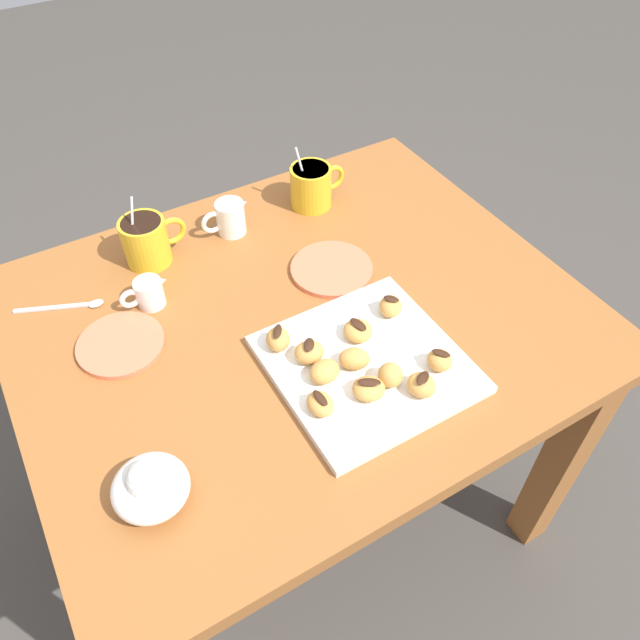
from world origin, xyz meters
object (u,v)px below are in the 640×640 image
(beignet_5, at_px, (325,371))
(beignet_6, at_px, (367,390))
(beignet_7, at_px, (309,352))
(cream_pitcher_white, at_px, (230,217))
(saucer_coral_right, at_px, (332,269))
(saucer_coral_left, at_px, (121,344))
(beignet_2, at_px, (354,359))
(coffee_mug_mustard_right, at_px, (312,185))
(beignet_10, at_px, (390,375))
(beignet_4, at_px, (421,385))
(chocolate_sauce_pitcher, at_px, (148,292))
(beignet_1, at_px, (278,339))
(beignet_8, at_px, (320,404))
(coffee_mug_mustard_left, at_px, (146,240))
(dining_table, at_px, (301,356))
(beignet_3, at_px, (440,360))
(beignet_0, at_px, (358,331))
(beignet_9, at_px, (390,306))
(pastry_plate_square, at_px, (367,364))
(ice_cream_bowl, at_px, (150,486))

(beignet_5, xyz_separation_m, beignet_6, (0.04, -0.07, -0.00))
(beignet_7, bearing_deg, cream_pitcher_white, 84.55)
(saucer_coral_right, bearing_deg, beignet_5, -123.60)
(saucer_coral_left, xyz_separation_m, beignet_5, (0.27, -0.25, 0.03))
(cream_pitcher_white, relative_size, beignet_6, 1.97)
(beignet_2, distance_m, beignet_7, 0.08)
(beignet_2, height_order, beignet_7, beignet_7)
(coffee_mug_mustard_right, relative_size, saucer_coral_left, 0.92)
(saucer_coral_right, relative_size, beignet_10, 3.77)
(beignet_4, distance_m, beignet_10, 0.05)
(chocolate_sauce_pitcher, distance_m, beignet_1, 0.27)
(saucer_coral_left, bearing_deg, beignet_2, -38.24)
(beignet_2, height_order, beignet_8, beignet_2)
(coffee_mug_mustard_left, distance_m, beignet_2, 0.49)
(dining_table, relative_size, beignet_4, 20.89)
(coffee_mug_mustard_left, xyz_separation_m, beignet_8, (0.10, -0.50, -0.02))
(beignet_3, height_order, beignet_7, beignet_7)
(beignet_0, bearing_deg, beignet_9, 12.97)
(cream_pitcher_white, height_order, saucer_coral_right, cream_pitcher_white)
(beignet_3, relative_size, beignet_8, 0.87)
(beignet_1, bearing_deg, beignet_5, -71.54)
(pastry_plate_square, bearing_deg, cream_pitcher_white, 95.55)
(beignet_3, bearing_deg, dining_table, 118.89)
(ice_cream_bowl, xyz_separation_m, beignet_1, (0.28, 0.15, -0.00))
(saucer_coral_left, bearing_deg, beignet_9, -22.47)
(pastry_plate_square, xyz_separation_m, coffee_mug_mustard_right, (0.15, 0.45, 0.04))
(pastry_plate_square, bearing_deg, saucer_coral_left, 143.35)
(dining_table, height_order, beignet_0, beignet_0)
(dining_table, distance_m, beignet_3, 0.32)
(beignet_0, distance_m, beignet_9, 0.08)
(saucer_coral_left, distance_m, beignet_0, 0.42)
(beignet_4, bearing_deg, saucer_coral_left, 137.40)
(saucer_coral_right, xyz_separation_m, beignet_0, (-0.06, -0.19, 0.03))
(beignet_5, bearing_deg, chocolate_sauce_pitcher, 119.38)
(beignet_9, bearing_deg, beignet_2, -150.02)
(beignet_2, distance_m, beignet_4, 0.12)
(beignet_5, bearing_deg, beignet_4, -40.60)
(coffee_mug_mustard_left, height_order, beignet_8, coffee_mug_mustard_left)
(beignet_8, bearing_deg, chocolate_sauce_pitcher, 111.15)
(coffee_mug_mustard_right, distance_m, beignet_9, 0.38)
(beignet_0, xyz_separation_m, beignet_6, (-0.06, -0.11, 0.00))
(beignet_7, height_order, beignet_10, beignet_10)
(beignet_3, height_order, beignet_9, same)
(pastry_plate_square, bearing_deg, beignet_6, -124.18)
(chocolate_sauce_pitcher, xyz_separation_m, beignet_5, (0.18, -0.33, 0.00))
(cream_pitcher_white, relative_size, beignet_5, 1.97)
(chocolate_sauce_pitcher, bearing_deg, beignet_2, -53.81)
(ice_cream_bowl, xyz_separation_m, beignet_6, (0.36, -0.01, -0.00))
(pastry_plate_square, distance_m, saucer_coral_right, 0.25)
(beignet_5, bearing_deg, dining_table, 75.20)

